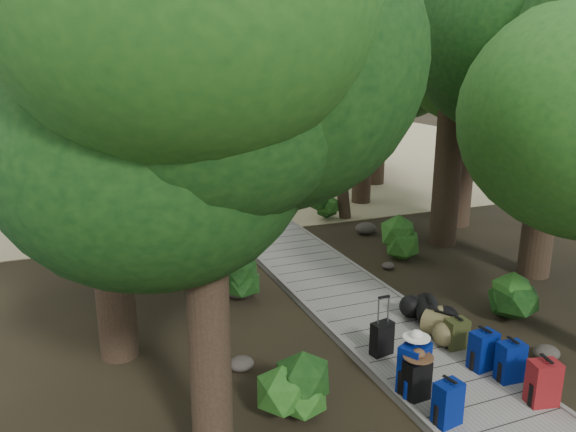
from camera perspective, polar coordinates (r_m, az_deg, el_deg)
name	(u,v)px	position (r m, az deg, el deg)	size (l,w,h in m)	color
ground	(346,300)	(11.52, 5.91, -8.45)	(120.00, 120.00, 0.00)	#2D2416
sand_beach	(183,165)	(26.17, -10.62, 5.10)	(40.00, 22.00, 0.02)	tan
boardwalk	(325,280)	(12.32, 3.74, -6.46)	(2.00, 12.00, 0.12)	gray
backpack_left_a	(448,401)	(7.87, 15.94, -17.63)	(0.35, 0.25, 0.66)	navy
backpack_left_b	(417,378)	(8.28, 12.94, -15.72)	(0.35, 0.25, 0.64)	black
backpack_left_c	(414,366)	(8.36, 12.69, -14.63)	(0.44, 0.31, 0.82)	navy
backpack_right_a	(544,381)	(8.69, 24.53, -14.98)	(0.39, 0.28, 0.70)	maroon
backpack_right_b	(511,360)	(9.08, 21.68, -13.41)	(0.37, 0.26, 0.66)	navy
backpack_right_c	(483,348)	(9.25, 19.23, -12.58)	(0.39, 0.28, 0.66)	navy
backpack_right_d	(457,332)	(9.75, 16.76, -11.22)	(0.36, 0.26, 0.54)	#3C411A
duffel_right_khaki	(443,325)	(10.05, 15.44, -10.67)	(0.43, 0.64, 0.43)	brown
duffel_right_black	(428,312)	(10.47, 14.05, -9.41)	(0.44, 0.70, 0.44)	black
suitcase_on_boardwalk	(382,338)	(9.28, 9.52, -12.16)	(0.36, 0.20, 0.55)	black
lone_suitcase_on_sand	(240,196)	(18.66, -4.92, 2.05)	(0.38, 0.22, 0.59)	black
hat_brown	(418,353)	(8.09, 13.12, -13.39)	(0.42, 0.42, 0.13)	#51351E
hat_white	(417,334)	(8.19, 12.96, -11.56)	(0.39, 0.39, 0.13)	silver
kayak	(116,197)	(19.85, -17.06, 1.89)	(0.79, 3.61, 0.36)	#AD2E0E
sun_lounger	(288,176)	(21.85, -0.04, 4.11)	(0.59, 1.82, 0.59)	silver
tree_right_b	(561,49)	(13.05, 25.98, 15.00)	(5.47, 5.47, 9.77)	black
tree_right_c	(457,48)	(14.61, 16.79, 16.01)	(5.71, 5.71, 9.88)	black
tree_right_d	(472,19)	(16.61, 18.19, 18.46)	(6.23, 6.23, 11.43)	black
tree_right_e	(366,65)	(18.61, 7.90, 14.91)	(4.99, 4.99, 8.98)	black
tree_right_f	(380,36)	(21.69, 9.33, 17.60)	(6.15, 6.15, 10.99)	black
tree_left_a	(203,183)	(5.92, -8.67, 3.38)	(4.14, 4.14, 6.91)	black
tree_left_b	(96,82)	(8.72, -18.91, 12.79)	(4.87, 4.87, 8.76)	black
tree_left_c	(125,95)	(12.51, -16.27, 11.76)	(4.57, 4.57, 7.94)	black
tree_back_a	(154,51)	(24.38, -13.43, 15.98)	(5.77, 5.77, 9.99)	black
tree_back_b	(221,60)	(26.52, -6.78, 15.47)	(5.20, 5.20, 9.29)	black
tree_back_c	(291,73)	(27.30, 0.32, 14.30)	(4.48, 4.48, 8.07)	black
tree_back_d	(32,77)	(24.04, -24.56, 12.72)	(4.83, 4.83, 8.05)	black
palm_right_a	(349,75)	(16.89, 6.19, 14.02)	(4.97, 4.97, 8.46)	#164513
palm_right_b	(330,82)	(22.06, 4.30, 13.44)	(3.98, 3.98, 7.70)	#164513
palm_right_c	(257,92)	(22.97, -3.20, 12.50)	(4.31, 4.31, 6.86)	#164513
palm_left_a	(83,109)	(15.63, -20.07, 10.20)	(4.34, 4.34, 6.91)	#164513
rock_left_b	(241,364)	(9.08, -4.76, -14.72)	(0.40, 0.36, 0.22)	#4C473F
rock_left_c	(241,290)	(11.54, -4.75, -7.52)	(0.59, 0.53, 0.32)	#4C473F
rock_left_d	(213,259)	(13.53, -7.67, -4.39)	(0.31, 0.28, 0.17)	#4C473F
rock_right_a	(547,353)	(10.21, 24.78, -12.51)	(0.43, 0.39, 0.24)	#4C473F
rock_right_b	(512,304)	(11.82, 21.80, -8.31)	(0.42, 0.38, 0.23)	#4C473F
rock_right_c	(388,266)	(13.22, 10.12, -5.00)	(0.29, 0.26, 0.16)	#4C473F
rock_right_d	(366,228)	(15.72, 7.90, -1.24)	(0.59, 0.53, 0.32)	#4C473F
shrub_left_a	(288,387)	(7.91, -0.05, -16.95)	(0.96, 0.96, 0.86)	#1C4D17
shrub_left_b	(233,277)	(11.39, -5.62, -6.23)	(1.02, 1.02, 0.92)	#1C4D17
shrub_left_c	(172,231)	(14.44, -11.71, -1.52)	(1.12, 1.12, 1.01)	#1C4D17
shrub_right_a	(517,298)	(11.24, 22.22, -7.73)	(1.01, 1.01, 0.91)	#1C4D17
shrub_right_b	(397,238)	(13.84, 10.97, -2.26)	(1.11, 1.11, 1.00)	#1C4D17
shrub_right_c	(322,205)	(16.99, 3.43, 1.08)	(0.93, 0.93, 0.84)	#1C4D17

